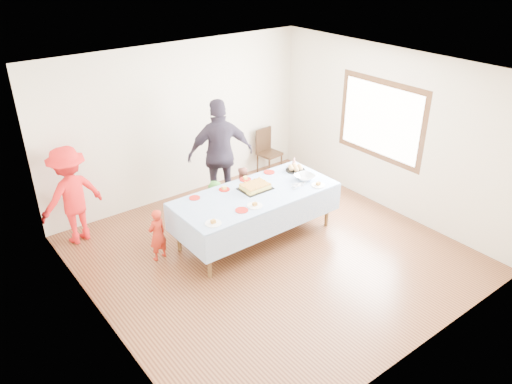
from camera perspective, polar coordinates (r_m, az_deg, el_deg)
ground at (r=7.46m, az=1.65°, el=-7.05°), size 5.00×5.00×0.00m
room_walls at (r=6.66m, az=2.19°, el=5.82°), size 5.04×5.04×2.72m
party_table at (r=7.47m, az=-0.03°, el=-0.47°), size 2.50×1.10×0.78m
birthday_cake at (r=7.54m, az=-0.09°, el=0.61°), size 0.47×0.36×0.08m
rolls_tray at (r=8.16m, az=4.53°, el=2.71°), size 0.32×0.32×0.10m
punch_bowl at (r=7.88m, az=5.58°, el=1.70°), size 0.31×0.31×0.08m
party_hat at (r=8.32m, az=4.36°, el=3.54°), size 0.10×0.10×0.16m
fork_pile at (r=7.64m, az=4.87°, el=0.83°), size 0.24×0.18×0.07m
plate_red_far_a at (r=7.35m, az=-7.03°, el=-0.66°), size 0.17×0.17×0.01m
plate_red_far_b at (r=7.55m, az=-3.65°, el=0.30°), size 0.17×0.17×0.01m
plate_red_far_c at (r=7.84m, az=-1.24°, el=1.45°), size 0.18×0.18×0.01m
plate_red_far_d at (r=8.09m, az=1.51°, el=2.29°), size 0.18×0.18×0.01m
plate_red_near at (r=6.97m, az=-1.64°, el=-2.09°), size 0.19×0.19×0.01m
plate_white_left at (r=6.68m, az=-4.91°, el=-3.59°), size 0.22×0.22×0.01m
plate_white_mid at (r=7.08m, az=-0.14°, el=-1.58°), size 0.22×0.22×0.01m
plate_white_right at (r=7.72m, az=7.12°, el=0.78°), size 0.21×0.21×0.01m
dining_chair at (r=9.76m, az=1.25°, el=4.97°), size 0.42×0.42×0.89m
toddler_left at (r=7.28m, az=-11.21°, el=-4.82°), size 0.32×0.25×0.80m
toddler_mid at (r=7.94m, az=-4.64°, el=-1.43°), size 0.44×0.33×0.80m
toddler_right at (r=8.37m, az=-1.61°, el=0.27°), size 0.43×0.36×0.80m
adult_left at (r=7.89m, az=-20.36°, el=-0.36°), size 1.08×0.75×1.54m
adult_right at (r=8.38m, az=-4.08°, el=4.34°), size 1.20×0.81×1.89m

